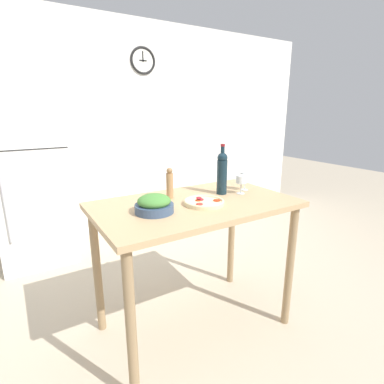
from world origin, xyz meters
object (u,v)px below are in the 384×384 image
wine_bottle (222,172)px  homemade_pizza (204,202)px  refrigerator (30,182)px  wine_glass_near (241,180)px  wine_glass_far (245,177)px  pepper_mill (170,184)px  salad_bowl (154,204)px

wine_bottle → homemade_pizza: bearing=-150.3°
refrigerator → wine_glass_near: bearing=-54.6°
homemade_pizza → wine_bottle: bearing=29.7°
wine_bottle → wine_glass_near: 0.15m
wine_bottle → refrigerator: bearing=123.8°
wine_bottle → wine_glass_near: (0.12, -0.07, -0.06)m
wine_glass_far → pepper_mill: pepper_mill is taller
wine_glass_near → pepper_mill: size_ratio=0.63×
salad_bowl → homemade_pizza: 0.34m
wine_bottle → wine_glass_far: (0.21, -0.01, -0.06)m
pepper_mill → homemade_pizza: pepper_mill is taller
refrigerator → homemade_pizza: (0.88, -1.82, 0.14)m
wine_glass_far → salad_bowl: size_ratio=0.58×
wine_bottle → homemade_pizza: 0.32m
wine_bottle → homemade_pizza: wine_bottle is taller
wine_glass_near → refrigerator: bearing=125.4°
refrigerator → salad_bowl: size_ratio=7.22×
salad_bowl → pepper_mill: bearing=44.4°
refrigerator → wine_bottle: size_ratio=4.66×
wine_glass_far → pepper_mill: size_ratio=0.63×
refrigerator → salad_bowl: refrigerator is taller
homemade_pizza → wine_glass_far: bearing=16.3°
pepper_mill → homemade_pizza: (0.13, -0.23, -0.09)m
wine_glass_near → homemade_pizza: (-0.37, -0.07, -0.08)m
refrigerator → wine_glass_far: 2.17m
wine_glass_far → pepper_mill: bearing=170.3°
wine_bottle → homemade_pizza: (-0.25, -0.14, -0.15)m
refrigerator → pepper_mill: size_ratio=7.82×
wine_glass_far → salad_bowl: bearing=-172.2°
wine_glass_near → wine_glass_far: bearing=35.5°
wine_glass_near → wine_glass_far: same height
wine_glass_near → salad_bowl: 0.71m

